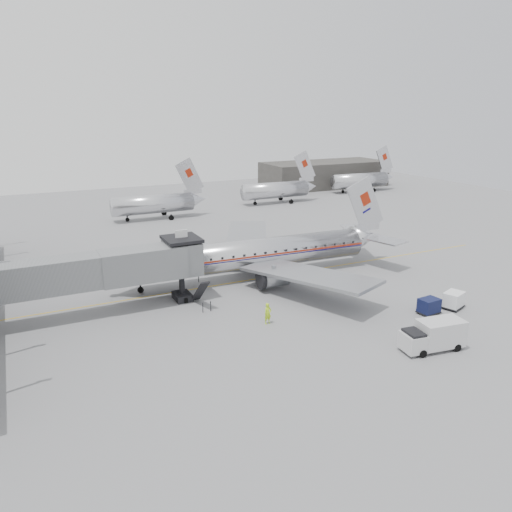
{
  "coord_description": "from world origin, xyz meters",
  "views": [
    {
      "loc": [
        -23.26,
        -41.72,
        18.62
      ],
      "look_at": [
        -0.61,
        4.52,
        3.2
      ],
      "focal_mm": 35.0,
      "sensor_mm": 36.0,
      "label": 1
    }
  ],
  "objects": [
    {
      "name": "distant_aircraft_near",
      "position": [
        -1.79,
        42.0,
        2.73
      ],
      "size": [
        16.39,
        3.2,
        10.26
      ],
      "color": "silver",
      "rests_on": "ground"
    },
    {
      "name": "hangar",
      "position": [
        45.0,
        60.0,
        3.0
      ],
      "size": [
        30.0,
        12.0,
        6.0
      ],
      "primitive_type": "cube",
      "color": "#363431",
      "rests_on": "ground"
    },
    {
      "name": "baggage_cart_white",
      "position": [
        13.43,
        -10.0,
        0.86
      ],
      "size": [
        2.47,
        2.18,
        1.62
      ],
      "rotation": [
        0.0,
        0.0,
        0.34
      ],
      "color": "white",
      "rests_on": "ground"
    },
    {
      "name": "jet_bridge",
      "position": [
        -16.66,
        3.67,
        4.18
      ],
      "size": [
        21.0,
        6.2,
        7.1
      ],
      "color": "#575A5C",
      "rests_on": "ground"
    },
    {
      "name": "apron_line",
      "position": [
        3.0,
        6.0,
        0.01
      ],
      "size": [
        60.0,
        0.15,
        0.01
      ],
      "primitive_type": "cube",
      "rotation": [
        0.0,
        0.0,
        1.57
      ],
      "color": "gold",
      "rests_on": "ground"
    },
    {
      "name": "ramp_worker",
      "position": [
        -4.25,
        -5.32,
        0.97
      ],
      "size": [
        0.76,
        0.56,
        1.94
      ],
      "primitive_type": "imported",
      "rotation": [
        0.0,
        0.0,
        0.13
      ],
      "color": "#B5E91B",
      "rests_on": "ground"
    },
    {
      "name": "distant_aircraft_far",
      "position": [
        48.21,
        50.0,
        2.73
      ],
      "size": [
        16.39,
        3.2,
        10.26
      ],
      "color": "silver",
      "rests_on": "ground"
    },
    {
      "name": "airliner",
      "position": [
        0.71,
        6.76,
        2.71
      ],
      "size": [
        34.05,
        31.51,
        10.76
      ],
      "rotation": [
        0.0,
        0.0,
        -0.05
      ],
      "color": "silver",
      "rests_on": "ground"
    },
    {
      "name": "distant_aircraft_mid",
      "position": [
        24.21,
        46.0,
        2.73
      ],
      "size": [
        16.39,
        3.2,
        10.26
      ],
      "color": "silver",
      "rests_on": "ground"
    },
    {
      "name": "ground",
      "position": [
        0.0,
        0.0,
        0.0
      ],
      "size": [
        160.0,
        160.0,
        0.0
      ],
      "primitive_type": "plane",
      "color": "slate",
      "rests_on": "ground"
    },
    {
      "name": "baggage_cart_navy",
      "position": [
        10.29,
        -10.0,
        0.8
      ],
      "size": [
        2.03,
        1.61,
        1.51
      ],
      "rotation": [
        0.0,
        0.0,
        0.08
      ],
      "color": "#0D1337",
      "rests_on": "ground"
    },
    {
      "name": "service_van",
      "position": [
        5.26,
        -15.51,
        1.27
      ],
      "size": [
        5.34,
        2.63,
        2.41
      ],
      "rotation": [
        0.0,
        0.0,
        -0.13
      ],
      "color": "silver",
      "rests_on": "ground"
    }
  ]
}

